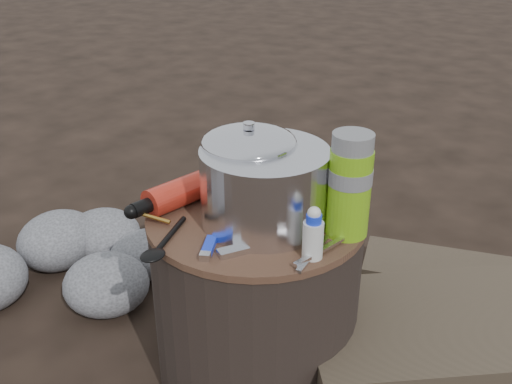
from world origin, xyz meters
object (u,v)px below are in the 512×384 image
Objects in this scene: stump at (256,296)px; travel_mug at (345,179)px; fuel_bottle at (186,190)px; thermos at (350,186)px; camping_pot at (249,171)px.

travel_mug is (0.13, 0.15, 0.28)m from stump.
fuel_bottle is at bearing -163.58° from stump.
fuel_bottle is 1.23× the size of thermos.
stump is at bearing 26.16° from fuel_bottle.
camping_pot is 0.21m from travel_mug.
fuel_bottle is 2.09× the size of travel_mug.
travel_mug is at bearing 48.46° from stump.
thermos reaches higher than travel_mug.
fuel_bottle is 0.35m from travel_mug.
camping_pot reaches higher than stump.
camping_pot is at bearing -168.80° from thermos.
stump is 1.80× the size of fuel_bottle.
thermos reaches higher than fuel_bottle.
thermos is at bearing 12.21° from stump.
stump is 2.42× the size of camping_pot.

